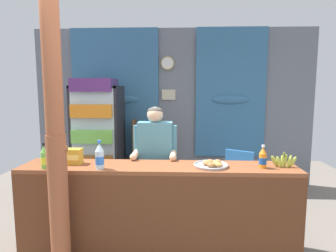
# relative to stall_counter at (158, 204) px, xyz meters

# --- Properties ---
(ground_plane) EXTENTS (7.12, 7.12, 0.00)m
(ground_plane) POSITION_rel_stall_counter_xyz_m (0.10, 0.65, -0.58)
(ground_plane) COLOR slate
(back_wall_curtained) EXTENTS (4.91, 0.22, 2.80)m
(back_wall_curtained) POSITION_rel_stall_counter_xyz_m (0.08, 2.34, 0.86)
(back_wall_curtained) COLOR slate
(back_wall_curtained) RESTS_ON ground
(stall_counter) EXTENTS (2.86, 0.48, 0.96)m
(stall_counter) POSITION_rel_stall_counter_xyz_m (0.00, 0.00, 0.00)
(stall_counter) COLOR brown
(stall_counter) RESTS_ON ground
(timber_post) EXTENTS (0.20, 0.18, 2.67)m
(timber_post) POSITION_rel_stall_counter_xyz_m (-0.90, -0.30, 0.70)
(timber_post) COLOR #995133
(timber_post) RESTS_ON ground
(drink_fridge) EXTENTS (0.75, 0.72, 1.91)m
(drink_fridge) POSITION_rel_stall_counter_xyz_m (-1.11, 1.73, 0.47)
(drink_fridge) COLOR #232328
(drink_fridge) RESTS_ON ground
(bottle_shelf_rack) EXTENTS (0.48, 0.28, 1.23)m
(bottle_shelf_rack) POSITION_rel_stall_counter_xyz_m (-0.34, 2.04, 0.07)
(bottle_shelf_rack) COLOR brown
(bottle_shelf_rack) RESTS_ON ground
(plastic_lawn_chair) EXTENTS (0.60, 0.60, 0.86)m
(plastic_lawn_chair) POSITION_rel_stall_counter_xyz_m (1.15, 1.43, -0.08)
(plastic_lawn_chair) COLOR #3884D6
(plastic_lawn_chair) RESTS_ON ground
(shopkeeper) EXTENTS (0.52, 0.42, 1.54)m
(shopkeeper) POSITION_rel_stall_counter_xyz_m (-0.07, 0.56, 0.40)
(shopkeeper) COLOR #28282D
(shopkeeper) RESTS_ON ground
(soda_bottle_water) EXTENTS (0.09, 0.09, 0.29)m
(soda_bottle_water) POSITION_rel_stall_counter_xyz_m (-0.57, -0.06, 0.50)
(soda_bottle_water) COLOR silver
(soda_bottle_water) RESTS_ON stall_counter
(soda_bottle_orange_soda) EXTENTS (0.08, 0.08, 0.24)m
(soda_bottle_orange_soda) POSITION_rel_stall_counter_xyz_m (1.06, 0.05, 0.48)
(soda_bottle_orange_soda) COLOR orange
(soda_bottle_orange_soda) RESTS_ON stall_counter
(soda_bottle_grape_soda) EXTENTS (0.07, 0.07, 0.21)m
(soda_bottle_grape_soda) POSITION_rel_stall_counter_xyz_m (-1.23, 0.16, 0.47)
(soda_bottle_grape_soda) COLOR #56286B
(soda_bottle_grape_soda) RESTS_ON stall_counter
(soda_bottle_lime_soda) EXTENTS (0.07, 0.07, 0.26)m
(soda_bottle_lime_soda) POSITION_rel_stall_counter_xyz_m (-1.13, -0.06, 0.49)
(soda_bottle_lime_soda) COLOR #75C64C
(soda_bottle_lime_soda) RESTS_ON stall_counter
(snack_box_choco_powder) EXTENTS (0.21, 0.13, 0.16)m
(snack_box_choco_powder) POSITION_rel_stall_counter_xyz_m (-0.92, 0.12, 0.46)
(snack_box_choco_powder) COLOR gold
(snack_box_choco_powder) RESTS_ON stall_counter
(pastry_tray) EXTENTS (0.35, 0.35, 0.06)m
(pastry_tray) POSITION_rel_stall_counter_xyz_m (0.55, 0.08, 0.40)
(pastry_tray) COLOR #BCBCC1
(pastry_tray) RESTS_ON stall_counter
(banana_bunch) EXTENTS (0.28, 0.06, 0.16)m
(banana_bunch) POSITION_rel_stall_counter_xyz_m (1.27, 0.09, 0.44)
(banana_bunch) COLOR #B7C647
(banana_bunch) RESTS_ON stall_counter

